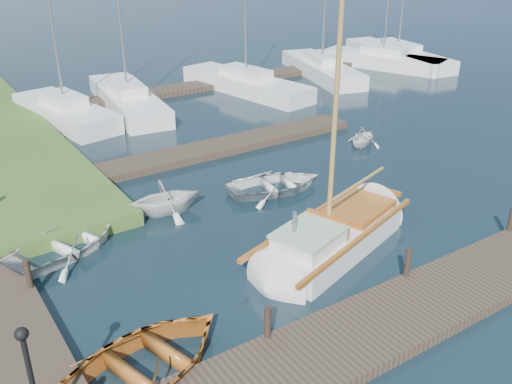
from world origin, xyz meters
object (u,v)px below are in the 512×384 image
mooring_post_1 (268,322)px  tender_a (67,239)px  sailboat (334,238)px  marina_boat_5 (322,67)px  tender_b (165,195)px  marina_boat_1 (128,98)px  marina_boat_3 (246,82)px  tender_c (275,182)px  mooring_post_2 (408,263)px  marina_boat_0 (65,111)px  mooring_post_3 (511,219)px  tender_d (363,135)px  mooring_post_4 (28,274)px  marina_boat_7 (398,54)px  marina_boat_6 (383,59)px  dinghy (142,362)px  lamp_post (29,369)px

mooring_post_1 → tender_a: 7.25m
sailboat → marina_boat_5: (13.38, 16.82, 0.23)m
tender_b → marina_boat_1: bearing=-8.2°
marina_boat_5 → marina_boat_1: bearing=104.8°
sailboat → marina_boat_1: bearing=70.9°
marina_boat_1 → tender_a: bearing=158.3°
marina_boat_3 → sailboat: bearing=145.7°
tender_c → marina_boat_5: size_ratio=0.29×
mooring_post_2 → marina_boat_0: marina_boat_0 is taller
tender_b → marina_boat_5: 20.40m
tender_a → marina_boat_1: marina_boat_1 is taller
mooring_post_3 → tender_d: size_ratio=0.43×
mooring_post_4 → marina_boat_0: marina_boat_0 is taller
mooring_post_1 → tender_a: bearing=110.2°
mooring_post_2 → tender_d: bearing=52.9°
mooring_post_3 → marina_boat_7: bearing=51.5°
mooring_post_2 → marina_boat_6: size_ratio=0.08×
mooring_post_1 → mooring_post_2: 4.50m
mooring_post_3 → marina_boat_5: marina_boat_5 is taller
marina_boat_7 → tender_a: bearing=123.9°
tender_b → dinghy: bearing=159.1°
tender_c → marina_boat_1: size_ratio=0.31×
marina_boat_3 → marina_boat_5: bearing=-95.5°
dinghy → tender_b: tender_b is taller
mooring_post_1 → tender_d: (10.97, 8.57, -0.21)m
lamp_post → marina_boat_3: bearing=48.9°
lamp_post → dinghy: size_ratio=0.56×
mooring_post_1 → marina_boat_7: bearing=38.6°
marina_boat_6 → marina_boat_3: bearing=68.5°
sailboat → tender_d: sailboat is taller
tender_b → sailboat: bearing=-138.8°
tender_a → marina_boat_6: 27.87m
mooring_post_3 → marina_boat_0: size_ratio=0.08×
marina_boat_7 → tender_b: bearing=125.9°
mooring_post_4 → lamp_post: lamp_post is taller
lamp_post → marina_boat_5: 29.74m
tender_d → marina_boat_1: bearing=7.5°
tender_d → marina_boat_1: (-6.42, 10.97, 0.08)m
mooring_post_3 → marina_boat_3: (2.48, 18.87, -0.13)m
tender_b → marina_boat_6: size_ratio=0.25×
marina_boat_3 → tender_d: bearing=167.0°
mooring_post_4 → tender_a: (1.50, 1.80, -0.31)m
dinghy → tender_d: (13.75, 7.93, 0.04)m
marina_boat_3 → marina_boat_6: size_ratio=1.16×
mooring_post_1 → tender_d: 13.92m
marina_boat_6 → marina_boat_1: bearing=66.2°
marina_boat_1 → tender_d: bearing=-142.3°
marina_boat_1 → marina_boat_5: size_ratio=0.94×
mooring_post_4 → sailboat: bearing=-16.7°
marina_boat_5 → mooring_post_1: bearing=153.4°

